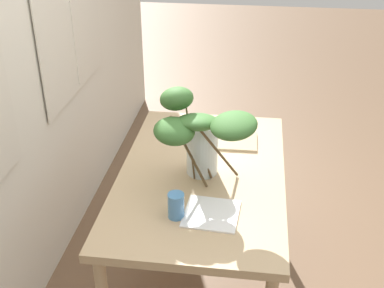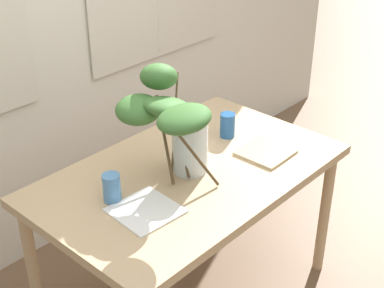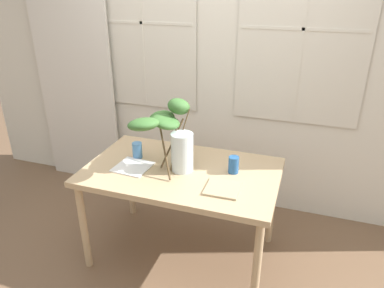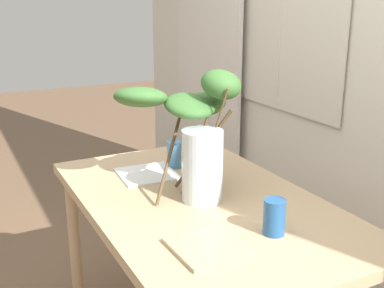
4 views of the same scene
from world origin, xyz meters
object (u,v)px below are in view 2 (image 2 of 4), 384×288
at_px(plate_square_right, 265,153).
at_px(drinking_glass_blue_left, 112,188).
at_px(dining_table, 189,184).
at_px(drinking_glass_blue_right, 227,125).
at_px(plate_square_left, 145,211).
at_px(vase_with_branches, 173,122).

bearing_deg(plate_square_right, drinking_glass_blue_left, 162.02).
height_order(dining_table, plate_square_right, plate_square_right).
bearing_deg(drinking_glass_blue_right, drinking_glass_blue_left, -179.55).
xyz_separation_m(plate_square_left, plate_square_right, (0.71, -0.08, 0.00)).
relative_size(dining_table, plate_square_right, 6.31).
bearing_deg(vase_with_branches, drinking_glass_blue_right, 8.67).
bearing_deg(vase_with_branches, drinking_glass_blue_left, 168.28).
height_order(drinking_glass_blue_left, plate_square_right, drinking_glass_blue_left).
distance_m(vase_with_branches, drinking_glass_blue_left, 0.38).
distance_m(dining_table, plate_square_right, 0.40).
height_order(dining_table, drinking_glass_blue_right, drinking_glass_blue_right).
relative_size(vase_with_branches, plate_square_right, 2.52).
height_order(vase_with_branches, drinking_glass_blue_left, vase_with_branches).
relative_size(dining_table, vase_with_branches, 2.50).
distance_m(dining_table, plate_square_left, 0.38).
bearing_deg(plate_square_right, vase_with_branches, 157.91).
distance_m(drinking_glass_blue_left, drinking_glass_blue_right, 0.77).
distance_m(drinking_glass_blue_right, plate_square_right, 0.26).
relative_size(dining_table, drinking_glass_blue_right, 11.36).
distance_m(vase_with_branches, plate_square_left, 0.39).
bearing_deg(dining_table, plate_square_right, -25.57).
relative_size(drinking_glass_blue_left, drinking_glass_blue_right, 1.00).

